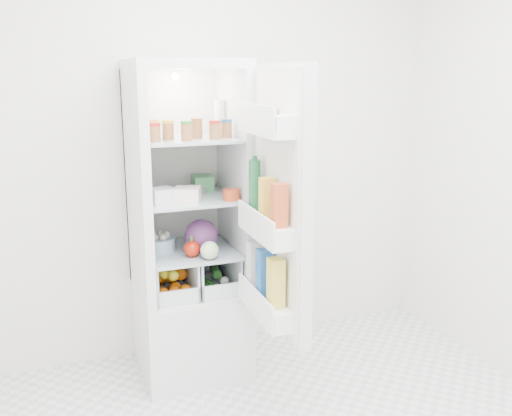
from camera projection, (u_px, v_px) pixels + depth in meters
name	position (u px, v px, depth m)	size (l,w,h in m)	color
room_walls	(320.00, 112.00, 2.05)	(3.02, 3.02, 2.61)	silver
refrigerator	(188.00, 260.00, 3.33)	(0.60, 0.60, 1.80)	silver
shelf_low	(190.00, 251.00, 3.25)	(0.49, 0.53, 0.01)	#A8BBC5
shelf_mid	(188.00, 198.00, 3.18)	(0.49, 0.53, 0.01)	#A8BBC5
shelf_top	(187.00, 139.00, 3.10)	(0.49, 0.53, 0.01)	#A8BBC5
crisper_left	(170.00, 275.00, 3.24)	(0.23, 0.46, 0.22)	silver
crisper_right	(211.00, 270.00, 3.32)	(0.23, 0.46, 0.22)	silver
condiment_jars	(186.00, 131.00, 3.01)	(0.46, 0.32, 0.08)	#B21919
squeeze_bottle	(220.00, 117.00, 3.23)	(0.06, 0.06, 0.19)	white
tub_white	(162.00, 196.00, 3.01)	(0.12, 0.12, 0.08)	silver
tub_cream	(187.00, 195.00, 3.04)	(0.13, 0.13, 0.08)	white
tin_red	(231.00, 195.00, 3.08)	(0.09, 0.09, 0.06)	#BA3B1B
foil_tray	(186.00, 192.00, 3.20)	(0.18, 0.13, 0.04)	#B6B6BB
tub_green	(203.00, 183.00, 3.34)	(0.11, 0.15, 0.09)	#479C5B
red_cabbage	(201.00, 236.00, 3.20)	(0.18, 0.18, 0.18)	#552060
bell_pepper	(192.00, 249.00, 3.11)	(0.09, 0.09, 0.09)	red
mushroom_bowl	(160.00, 245.00, 3.21)	(0.17, 0.17, 0.08)	#9CC8E8
salad_bag	(209.00, 250.00, 3.07)	(0.10, 0.10, 0.10)	beige
citrus_pile	(171.00, 281.00, 3.23)	(0.20, 0.31, 0.16)	#EF5D0C
veg_pile	(212.00, 277.00, 3.34)	(0.16, 0.30, 0.10)	#21531B
fridge_door	(277.00, 208.00, 2.75)	(0.18, 0.60, 1.30)	silver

